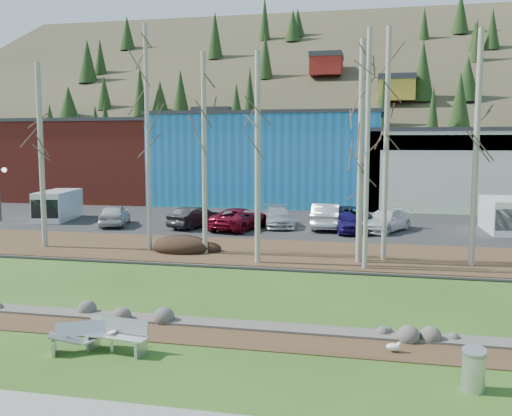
% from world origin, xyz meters
% --- Properties ---
extents(ground, '(200.00, 200.00, 0.00)m').
position_xyz_m(ground, '(0.00, 0.00, 0.00)').
color(ground, '#2A4816').
rests_on(ground, ground).
extents(dirt_strip, '(80.00, 1.80, 0.03)m').
position_xyz_m(dirt_strip, '(0.00, 2.10, 0.01)').
color(dirt_strip, '#382616').
rests_on(dirt_strip, ground).
extents(near_bank_rocks, '(80.00, 0.80, 0.50)m').
position_xyz_m(near_bank_rocks, '(0.00, 3.10, 0.00)').
color(near_bank_rocks, '#47423D').
rests_on(near_bank_rocks, ground).
extents(river, '(80.00, 8.00, 0.90)m').
position_xyz_m(river, '(0.00, 7.20, 0.00)').
color(river, '#101E30').
rests_on(river, ground).
extents(far_bank_rocks, '(80.00, 0.80, 0.46)m').
position_xyz_m(far_bank_rocks, '(0.00, 11.30, 0.00)').
color(far_bank_rocks, '#47423D').
rests_on(far_bank_rocks, ground).
extents(far_bank, '(80.00, 7.00, 0.15)m').
position_xyz_m(far_bank, '(0.00, 14.50, 0.07)').
color(far_bank, '#382616').
rests_on(far_bank, ground).
extents(parking_lot, '(80.00, 14.00, 0.14)m').
position_xyz_m(parking_lot, '(0.00, 25.00, 0.07)').
color(parking_lot, black).
rests_on(parking_lot, ground).
extents(building_brick, '(16.32, 12.24, 7.80)m').
position_xyz_m(building_brick, '(-24.00, 39.00, 3.91)').
color(building_brick, maroon).
rests_on(building_brick, ground).
extents(building_blue, '(20.40, 12.24, 8.30)m').
position_xyz_m(building_blue, '(-6.00, 39.00, 4.16)').
color(building_blue, '#206CA8').
rests_on(building_blue, ground).
extents(building_white, '(18.36, 12.24, 6.80)m').
position_xyz_m(building_white, '(12.00, 38.98, 3.41)').
color(building_white, silver).
rests_on(building_white, ground).
extents(hillside, '(160.00, 72.00, 35.00)m').
position_xyz_m(hillside, '(0.00, 84.00, 17.50)').
color(hillside, '#2D2B1C').
rests_on(hillside, ground).
extents(bench_intact, '(1.86, 0.78, 0.90)m').
position_xyz_m(bench_intact, '(-2.84, 0.37, 0.45)').
color(bench_intact, silver).
rests_on(bench_intact, ground).
extents(bench_damaged, '(1.85, 1.31, 0.80)m').
position_xyz_m(bench_damaged, '(-3.73, 0.24, 0.40)').
color(bench_damaged, silver).
rests_on(bench_damaged, ground).
extents(litter_bin, '(0.64, 0.64, 0.91)m').
position_xyz_m(litter_bin, '(6.23, -0.14, 0.45)').
color(litter_bin, silver).
rests_on(litter_bin, ground).
extents(seagull, '(0.44, 0.21, 0.32)m').
position_xyz_m(seagull, '(4.51, 1.86, 0.18)').
color(seagull, gold).
rests_on(seagull, ground).
extents(dirt_mound, '(3.03, 2.14, 0.60)m').
position_xyz_m(dirt_mound, '(-5.75, 13.62, 0.45)').
color(dirt_mound, black).
rests_on(dirt_mound, far_bank).
extents(birch_0, '(0.27, 0.27, 9.56)m').
position_xyz_m(birch_0, '(-13.26, 13.27, 4.93)').
color(birch_0, beige).
rests_on(birch_0, far_bank).
extents(birch_1, '(0.22, 0.22, 11.33)m').
position_xyz_m(birch_1, '(-7.47, 13.62, 5.82)').
color(birch_1, beige).
rests_on(birch_1, far_bank).
extents(birch_2, '(0.24, 0.24, 9.83)m').
position_xyz_m(birch_2, '(-4.42, 13.38, 5.06)').
color(birch_2, beige).
rests_on(birch_2, far_bank).
extents(birch_3, '(0.26, 0.26, 9.54)m').
position_xyz_m(birch_3, '(-1.40, 11.78, 4.92)').
color(birch_3, beige).
rests_on(birch_3, far_bank).
extents(birch_4, '(0.22, 0.22, 8.07)m').
position_xyz_m(birch_4, '(3.18, 13.27, 4.19)').
color(birch_4, beige).
rests_on(birch_4, far_bank).
extents(birch_5, '(0.21, 0.21, 10.33)m').
position_xyz_m(birch_5, '(3.46, 11.66, 5.32)').
color(birch_5, beige).
rests_on(birch_5, far_bank).
extents(birch_6, '(0.27, 0.27, 10.08)m').
position_xyz_m(birch_6, '(3.14, 12.88, 5.19)').
color(birch_6, beige).
rests_on(birch_6, far_bank).
extents(birch_7, '(0.24, 0.24, 10.72)m').
position_xyz_m(birch_7, '(4.28, 13.72, 5.51)').
color(birch_7, beige).
rests_on(birch_7, far_bank).
extents(birch_8, '(0.26, 0.26, 10.39)m').
position_xyz_m(birch_8, '(8.13, 13.22, 5.34)').
color(birch_8, beige).
rests_on(birch_8, far_bank).
extents(car_0, '(2.86, 4.49, 1.42)m').
position_xyz_m(car_0, '(-13.13, 21.17, 0.85)').
color(car_0, silver).
rests_on(car_0, parking_lot).
extents(car_1, '(2.74, 4.38, 1.36)m').
position_xyz_m(car_1, '(-7.61, 21.44, 0.82)').
color(car_1, black).
rests_on(car_1, parking_lot).
extents(car_2, '(3.28, 5.31, 1.37)m').
position_xyz_m(car_2, '(-4.65, 21.29, 0.83)').
color(car_2, maroon).
rests_on(car_2, parking_lot).
extents(car_3, '(2.95, 4.80, 1.30)m').
position_xyz_m(car_3, '(-2.44, 22.98, 0.79)').
color(car_3, '#A3A8AB').
rests_on(car_3, parking_lot).
extents(car_4, '(2.80, 4.21, 1.33)m').
position_xyz_m(car_4, '(2.00, 21.53, 0.81)').
color(car_4, '#1D1257').
rests_on(car_4, parking_lot).
extents(car_5, '(2.00, 4.97, 1.60)m').
position_xyz_m(car_5, '(0.67, 23.00, 0.94)').
color(car_5, silver).
rests_on(car_5, parking_lot).
extents(car_6, '(4.30, 5.64, 1.42)m').
position_xyz_m(car_6, '(1.80, 23.56, 0.85)').
color(car_6, '#232326').
rests_on(car_6, parking_lot).
extents(car_7, '(3.68, 4.94, 1.33)m').
position_xyz_m(car_7, '(4.41, 22.44, 0.81)').
color(car_7, silver).
rests_on(car_7, parking_lot).
extents(van_white, '(2.12, 4.77, 2.06)m').
position_xyz_m(van_white, '(11.49, 23.69, 1.17)').
color(van_white, white).
rests_on(van_white, parking_lot).
extents(van_grey, '(2.75, 4.98, 2.06)m').
position_xyz_m(van_grey, '(-18.34, 22.76, 1.17)').
color(van_grey, silver).
rests_on(van_grey, parking_lot).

